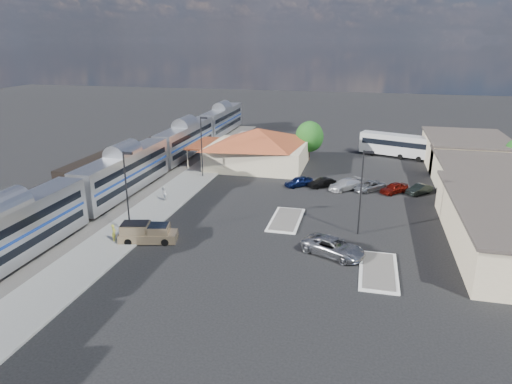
% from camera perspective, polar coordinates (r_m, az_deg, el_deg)
% --- Properties ---
extents(ground, '(280.00, 280.00, 0.00)m').
position_cam_1_polar(ground, '(50.72, -1.09, -4.00)').
color(ground, black).
rests_on(ground, ground).
extents(railbed, '(16.00, 100.00, 0.12)m').
position_cam_1_polar(railbed, '(65.58, -17.31, 0.46)').
color(railbed, '#4C4944').
rests_on(railbed, ground).
extents(platform, '(5.50, 92.00, 0.18)m').
position_cam_1_polar(platform, '(59.82, -10.82, -0.69)').
color(platform, gray).
rests_on(platform, ground).
extents(passenger_train, '(3.00, 104.00, 5.55)m').
position_cam_1_polar(passenger_train, '(61.70, -16.05, 2.21)').
color(passenger_train, silver).
rests_on(passenger_train, ground).
extents(freight_cars, '(2.80, 46.00, 4.00)m').
position_cam_1_polar(freight_cars, '(66.89, -19.54, 2.25)').
color(freight_cars, black).
rests_on(freight_cars, ground).
extents(station_depot, '(18.35, 12.24, 6.20)m').
position_cam_1_polar(station_depot, '(73.10, 0.17, 5.61)').
color(station_depot, '#BFB28B').
rests_on(station_depot, ground).
extents(buildings_east, '(14.40, 51.40, 4.80)m').
position_cam_1_polar(buildings_east, '(64.08, 27.51, 0.84)').
color(buildings_east, '#C6B28C').
rests_on(buildings_east, ground).
extents(traffic_island_south, '(3.30, 7.50, 0.21)m').
position_cam_1_polar(traffic_island_south, '(51.72, 3.77, -3.46)').
color(traffic_island_south, silver).
rests_on(traffic_island_south, ground).
extents(traffic_island_north, '(3.30, 7.50, 0.21)m').
position_cam_1_polar(traffic_island_north, '(42.07, 15.05, -9.49)').
color(traffic_island_north, silver).
rests_on(traffic_island_north, ground).
extents(lamp_plat_s, '(1.08, 0.25, 9.00)m').
position_cam_1_polar(lamp_plat_s, '(47.59, -15.82, 0.58)').
color(lamp_plat_s, black).
rests_on(lamp_plat_s, ground).
extents(lamp_plat_n, '(1.08, 0.25, 9.00)m').
position_cam_1_polar(lamp_plat_n, '(66.93, -6.75, 6.22)').
color(lamp_plat_n, black).
rests_on(lamp_plat_n, ground).
extents(lamp_lot, '(1.08, 0.25, 9.00)m').
position_cam_1_polar(lamp_lot, '(47.46, 13.15, 0.76)').
color(lamp_lot, black).
rests_on(lamp_lot, ground).
extents(tree_depot, '(4.71, 4.71, 6.63)m').
position_cam_1_polar(tree_depot, '(77.40, 6.70, 6.89)').
color(tree_depot, '#382314').
rests_on(tree_depot, ground).
extents(pickup_truck, '(6.03, 3.34, 1.97)m').
position_cam_1_polar(pickup_truck, '(47.26, -13.32, -5.04)').
color(pickup_truck, tan).
rests_on(pickup_truck, ground).
extents(suv, '(6.70, 5.11, 1.69)m').
position_cam_1_polar(suv, '(43.89, 9.65, -6.79)').
color(suv, '#93959A').
rests_on(suv, ground).
extents(coach_bus, '(12.49, 6.50, 3.94)m').
position_cam_1_polar(coach_bus, '(82.92, 17.12, 5.73)').
color(coach_bus, white).
rests_on(coach_bus, ground).
extents(person_a, '(0.56, 0.72, 1.75)m').
position_cam_1_polar(person_a, '(48.03, -17.35, -4.86)').
color(person_a, gold).
rests_on(person_a, platform).
extents(person_b, '(0.71, 0.90, 1.79)m').
position_cam_1_polar(person_b, '(58.35, -11.49, -0.20)').
color(person_b, white).
rests_on(person_b, platform).
extents(parked_car_a, '(4.19, 3.93, 1.40)m').
position_cam_1_polar(parked_car_a, '(63.69, 5.36, 1.32)').
color(parked_car_a, '#0D1843').
rests_on(parked_car_a, ground).
extents(parked_car_b, '(3.89, 3.52, 1.29)m').
position_cam_1_polar(parked_car_b, '(63.65, 8.24, 1.14)').
color(parked_car_b, black).
rests_on(parked_car_b, ground).
extents(parked_car_c, '(5.07, 5.01, 1.47)m').
position_cam_1_polar(parked_car_c, '(63.15, 11.11, 0.93)').
color(parked_car_c, silver).
rests_on(parked_car_c, ground).
extents(parked_car_d, '(4.92, 4.82, 1.31)m').
position_cam_1_polar(parked_car_d, '(63.44, 14.00, 0.73)').
color(parked_car_d, gray).
rests_on(parked_car_d, ground).
extents(parked_car_e, '(4.12, 4.16, 1.42)m').
position_cam_1_polar(parked_car_e, '(63.28, 16.89, 0.48)').
color(parked_car_e, maroon).
rests_on(parked_car_e, ground).
extents(parked_car_f, '(3.78, 3.85, 1.32)m').
position_cam_1_polar(parked_car_f, '(63.89, 19.73, 0.30)').
color(parked_car_f, black).
rests_on(parked_car_f, ground).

